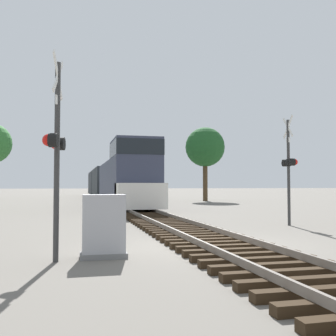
{
  "coord_description": "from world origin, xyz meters",
  "views": [
    {
      "loc": [
        -3.74,
        -10.25,
        1.65
      ],
      "look_at": [
        -0.48,
        3.39,
        2.27
      ],
      "focal_mm": 42.0,
      "sensor_mm": 36.0,
      "label": 1
    }
  ],
  "objects_px": {
    "crossing_signal_near": "(56,146)",
    "relay_cabinet": "(104,227)",
    "crossing_signal_far": "(289,164)",
    "tree_mid_background": "(205,147)",
    "freight_train": "(108,183)"
  },
  "relations": [
    {
      "from": "crossing_signal_near",
      "to": "relay_cabinet",
      "type": "height_order",
      "value": "crossing_signal_near"
    },
    {
      "from": "crossing_signal_far",
      "to": "tree_mid_background",
      "type": "relative_size",
      "value": 0.58
    },
    {
      "from": "crossing_signal_near",
      "to": "crossing_signal_far",
      "type": "height_order",
      "value": "crossing_signal_far"
    },
    {
      "from": "freight_train",
      "to": "relay_cabinet",
      "type": "relative_size",
      "value": 33.46
    },
    {
      "from": "freight_train",
      "to": "crossing_signal_far",
      "type": "distance_m",
      "value": 30.42
    },
    {
      "from": "freight_train",
      "to": "relay_cabinet",
      "type": "bearing_deg",
      "value": -94.94
    },
    {
      "from": "crossing_signal_near",
      "to": "relay_cabinet",
      "type": "relative_size",
      "value": 3.14
    },
    {
      "from": "crossing_signal_near",
      "to": "tree_mid_background",
      "type": "relative_size",
      "value": 0.58
    },
    {
      "from": "crossing_signal_far",
      "to": "tree_mid_background",
      "type": "height_order",
      "value": "tree_mid_background"
    },
    {
      "from": "crossing_signal_far",
      "to": "tree_mid_background",
      "type": "distance_m",
      "value": 25.61
    },
    {
      "from": "crossing_signal_near",
      "to": "crossing_signal_far",
      "type": "relative_size",
      "value": 1.0
    },
    {
      "from": "freight_train",
      "to": "tree_mid_background",
      "type": "xyz_separation_m",
      "value": [
        9.81,
        -5.07,
        3.72
      ]
    },
    {
      "from": "freight_train",
      "to": "crossing_signal_near",
      "type": "height_order",
      "value": "freight_train"
    },
    {
      "from": "crossing_signal_far",
      "to": "tree_mid_background",
      "type": "xyz_separation_m",
      "value": [
        4.87,
        24.95,
        3.16
      ]
    },
    {
      "from": "freight_train",
      "to": "tree_mid_background",
      "type": "bearing_deg",
      "value": -27.33
    }
  ]
}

